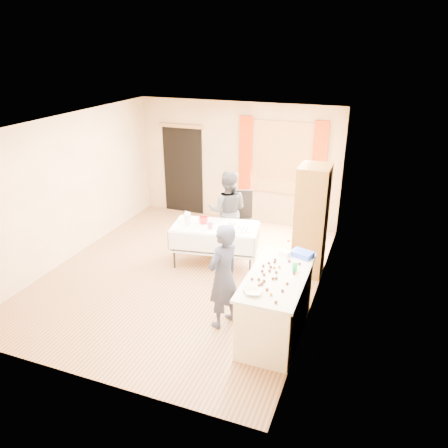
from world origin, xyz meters
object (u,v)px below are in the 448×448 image
at_px(party_table, 215,241).
at_px(girl, 223,276).
at_px(woman, 228,211).
at_px(counter, 276,304).
at_px(chair, 241,229).
at_px(cabinet, 311,221).

height_order(party_table, girl, girl).
xyz_separation_m(girl, woman, (-0.79, 2.34, 0.01)).
relative_size(counter, chair, 1.49).
distance_m(chair, girl, 2.71).
relative_size(party_table, girl, 1.06).
height_order(girl, woman, woman).
distance_m(counter, girl, 0.81).
bearing_deg(woman, girl, 95.54).
distance_m(chair, woman, 0.56).
distance_m(party_table, chair, 0.97).
bearing_deg(counter, party_table, 133.73).
height_order(cabinet, chair, cabinet).
relative_size(cabinet, girl, 1.24).
height_order(party_table, chair, chair).
bearing_deg(party_table, counter, -55.92).
height_order(chair, woman, woman).
bearing_deg(cabinet, chair, 156.26).
height_order(cabinet, counter, cabinet).
height_order(party_table, woman, woman).
xyz_separation_m(party_table, chair, (0.17, 0.94, -0.12)).
relative_size(chair, woman, 0.69).
bearing_deg(party_table, girl, -74.45).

